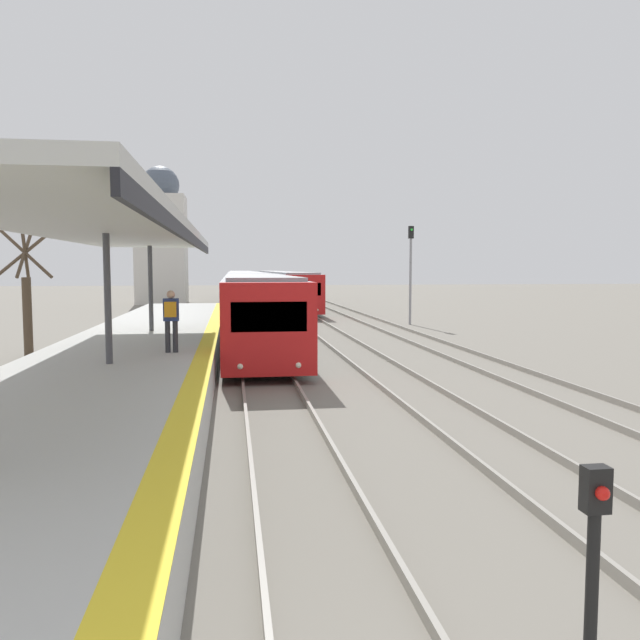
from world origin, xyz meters
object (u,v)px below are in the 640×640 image
object	(u,v)px
train_far	(280,285)
signal_post_near	(594,546)
train_near	(245,290)
signal_mast_far	(411,264)
person_on_platform	(171,316)

from	to	relation	value
train_far	signal_post_near	world-z (taller)	train_far
train_near	train_far	xyz separation A→B (m)	(3.61, 13.34, -0.01)
signal_mast_far	train_near	bearing A→B (deg)	127.10
person_on_platform	signal_post_near	distance (m)	13.39
train_near	signal_mast_far	distance (m)	15.22
train_near	signal_post_near	world-z (taller)	train_near
person_on_platform	train_near	xyz separation A→B (m)	(2.60, 29.55, -0.30)
train_near	signal_post_near	size ratio (longest dim) A/B	35.44
person_on_platform	signal_mast_far	bearing A→B (deg)	56.22
signal_mast_far	signal_post_near	bearing A→B (deg)	-103.70
train_far	train_near	bearing A→B (deg)	-105.15
train_near	train_far	world-z (taller)	train_near
train_far	signal_mast_far	xyz separation A→B (m)	(5.50, -25.39, 1.85)
signal_post_near	signal_mast_far	world-z (taller)	signal_mast_far
person_on_platform	signal_mast_far	distance (m)	21.12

